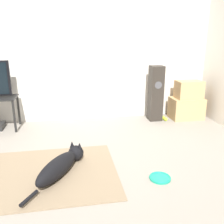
{
  "coord_description": "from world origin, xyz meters",
  "views": [
    {
      "loc": [
        0.0,
        -2.36,
        1.47
      ],
      "look_at": [
        0.59,
        0.93,
        0.45
      ],
      "focal_mm": 40.0,
      "sensor_mm": 36.0,
      "label": 1
    }
  ],
  "objects_px": {
    "frisbee": "(160,178)",
    "floor_speaker": "(155,93)",
    "tennis_ball_by_boxes": "(163,118)",
    "cardboard_box_lower": "(186,108)",
    "cardboard_box_upper": "(189,90)",
    "tennis_ball_near_speaker": "(165,119)",
    "dog": "(61,165)"
  },
  "relations": [
    {
      "from": "cardboard_box_upper",
      "to": "frisbee",
      "type": "bearing_deg",
      "value": -123.03
    },
    {
      "from": "dog",
      "to": "tennis_ball_near_speaker",
      "type": "distance_m",
      "value": 2.38
    },
    {
      "from": "dog",
      "to": "frisbee",
      "type": "height_order",
      "value": "dog"
    },
    {
      "from": "frisbee",
      "to": "tennis_ball_by_boxes",
      "type": "bearing_deg",
      "value": 67.8
    },
    {
      "from": "cardboard_box_upper",
      "to": "floor_speaker",
      "type": "height_order",
      "value": "floor_speaker"
    },
    {
      "from": "tennis_ball_by_boxes",
      "to": "cardboard_box_upper",
      "type": "bearing_deg",
      "value": -1.49
    },
    {
      "from": "frisbee",
      "to": "cardboard_box_lower",
      "type": "height_order",
      "value": "cardboard_box_lower"
    },
    {
      "from": "cardboard_box_upper",
      "to": "floor_speaker",
      "type": "relative_size",
      "value": 0.47
    },
    {
      "from": "cardboard_box_upper",
      "to": "tennis_ball_by_boxes",
      "type": "relative_size",
      "value": 6.95
    },
    {
      "from": "dog",
      "to": "cardboard_box_lower",
      "type": "height_order",
      "value": "cardboard_box_lower"
    },
    {
      "from": "frisbee",
      "to": "cardboard_box_upper",
      "type": "xyz_separation_m",
      "value": [
        1.22,
        1.88,
        0.53
      ]
    },
    {
      "from": "cardboard_box_lower",
      "to": "dog",
      "type": "bearing_deg",
      "value": -144.39
    },
    {
      "from": "cardboard_box_upper",
      "to": "tennis_ball_near_speaker",
      "type": "bearing_deg",
      "value": -170.07
    },
    {
      "from": "tennis_ball_near_speaker",
      "to": "floor_speaker",
      "type": "bearing_deg",
      "value": 147.57
    },
    {
      "from": "cardboard_box_lower",
      "to": "tennis_ball_by_boxes",
      "type": "bearing_deg",
      "value": -179.88
    },
    {
      "from": "cardboard_box_upper",
      "to": "floor_speaker",
      "type": "xyz_separation_m",
      "value": [
        -0.61,
        0.03,
        -0.05
      ]
    },
    {
      "from": "frisbee",
      "to": "floor_speaker",
      "type": "xyz_separation_m",
      "value": [
        0.61,
        1.91,
        0.48
      ]
    },
    {
      "from": "frisbee",
      "to": "tennis_ball_near_speaker",
      "type": "relative_size",
      "value": 3.51
    },
    {
      "from": "tennis_ball_by_boxes",
      "to": "tennis_ball_near_speaker",
      "type": "height_order",
      "value": "same"
    },
    {
      "from": "cardboard_box_lower",
      "to": "tennis_ball_near_speaker",
      "type": "height_order",
      "value": "cardboard_box_lower"
    },
    {
      "from": "cardboard_box_upper",
      "to": "tennis_ball_near_speaker",
      "type": "xyz_separation_m",
      "value": [
        -0.44,
        -0.08,
        -0.51
      ]
    },
    {
      "from": "dog",
      "to": "cardboard_box_lower",
      "type": "bearing_deg",
      "value": 35.61
    },
    {
      "from": "cardboard_box_lower",
      "to": "tennis_ball_near_speaker",
      "type": "bearing_deg",
      "value": -168.15
    },
    {
      "from": "frisbee",
      "to": "floor_speaker",
      "type": "distance_m",
      "value": 2.06
    },
    {
      "from": "floor_speaker",
      "to": "tennis_ball_by_boxes",
      "type": "distance_m",
      "value": 0.49
    },
    {
      "from": "frisbee",
      "to": "tennis_ball_near_speaker",
      "type": "bearing_deg",
      "value": 66.51
    },
    {
      "from": "tennis_ball_by_boxes",
      "to": "cardboard_box_lower",
      "type": "bearing_deg",
      "value": 0.12
    },
    {
      "from": "frisbee",
      "to": "tennis_ball_near_speaker",
      "type": "xyz_separation_m",
      "value": [
        0.78,
        1.8,
        0.02
      ]
    },
    {
      "from": "dog",
      "to": "frisbee",
      "type": "distance_m",
      "value": 1.08
    },
    {
      "from": "tennis_ball_by_boxes",
      "to": "tennis_ball_near_speaker",
      "type": "distance_m",
      "value": 0.09
    },
    {
      "from": "cardboard_box_upper",
      "to": "cardboard_box_lower",
      "type": "bearing_deg",
      "value": 134.3
    },
    {
      "from": "cardboard_box_upper",
      "to": "floor_speaker",
      "type": "distance_m",
      "value": 0.62
    }
  ]
}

